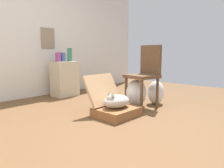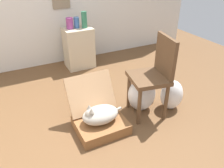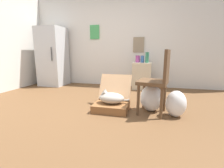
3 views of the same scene
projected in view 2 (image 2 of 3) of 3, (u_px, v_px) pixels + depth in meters
The scene contains 11 objects.
ground_plane at pixel (74, 150), 2.30m from camera, with size 7.68×7.68×0.00m, color brown.
suitcase_base at pixel (101, 125), 2.54m from camera, with size 0.54×0.47×0.12m, color brown.
suitcase_lid at pixel (91, 93), 2.61m from camera, with size 0.54×0.47×0.04m, color tan.
cat at pixel (100, 114), 2.46m from camera, with size 0.49×0.28×0.23m.
plastic_bag_white at pixel (142, 94), 2.81m from camera, with size 0.35×0.30×0.42m, color white.
plastic_bag_clear at pixel (172, 95), 2.84m from camera, with size 0.29×0.25×0.39m, color white.
side_table at pixel (79, 48), 3.85m from camera, with size 0.46×0.36×0.68m, color beige.
vase_tall at pixel (70, 23), 3.61m from camera, with size 0.11×0.11×0.18m, color #8C387A.
vase_short at pixel (84, 20), 3.64m from camera, with size 0.09×0.09×0.26m, color #2D7051.
vase_round at pixel (76, 22), 3.65m from camera, with size 0.09×0.09×0.17m, color #38609E.
chair at pixel (154, 74), 2.60m from camera, with size 0.49×0.50×0.96m.
Camera 2 is at (-0.40, -1.65, 1.73)m, focal length 36.41 mm.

